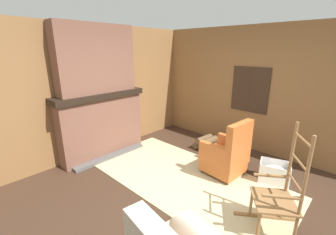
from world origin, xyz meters
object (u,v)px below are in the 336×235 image
(laundry_basket, at_px, (274,172))
(storage_case, at_px, (111,87))
(oil_lamp_vase, at_px, (72,90))
(firewood_stack, at_px, (207,143))
(rocking_chair, at_px, (278,200))
(armchair, at_px, (226,156))
(decorative_plate_on_mantel, at_px, (96,85))

(laundry_basket, height_order, storage_case, storage_case)
(laundry_basket, distance_m, oil_lamp_vase, 3.78)
(storage_case, bearing_deg, firewood_stack, 43.53)
(firewood_stack, distance_m, oil_lamp_vase, 2.96)
(oil_lamp_vase, distance_m, storage_case, 0.81)
(rocking_chair, bearing_deg, firewood_stack, -70.64)
(armchair, distance_m, decorative_plate_on_mantel, 2.79)
(rocking_chair, distance_m, firewood_stack, 2.44)
(rocking_chair, distance_m, decorative_plate_on_mantel, 3.60)
(oil_lamp_vase, xyz_separation_m, decorative_plate_on_mantel, (-0.02, 0.49, 0.04))
(armchair, bearing_deg, decorative_plate_on_mantel, 28.16)
(armchair, xyz_separation_m, oil_lamp_vase, (-2.33, -1.53, 1.06))
(oil_lamp_vase, bearing_deg, storage_case, 89.99)
(storage_case, bearing_deg, laundry_basket, 19.46)
(armchair, relative_size, oil_lamp_vase, 3.57)
(armchair, relative_size, storage_case, 3.71)
(firewood_stack, distance_m, decorative_plate_on_mantel, 2.64)
(armchair, xyz_separation_m, storage_case, (-2.33, -0.72, 1.02))
(oil_lamp_vase, relative_size, decorative_plate_on_mantel, 0.99)
(laundry_basket, relative_size, oil_lamp_vase, 1.92)
(laundry_basket, height_order, decorative_plate_on_mantel, decorative_plate_on_mantel)
(laundry_basket, bearing_deg, firewood_stack, 168.14)
(firewood_stack, xyz_separation_m, oil_lamp_vase, (-1.47, -2.21, 1.30))
(rocking_chair, xyz_separation_m, storage_case, (-3.42, 0.04, 0.95))
(rocking_chair, relative_size, oil_lamp_vase, 4.73)
(firewood_stack, bearing_deg, storage_case, -136.47)
(decorative_plate_on_mantel, bearing_deg, rocking_chair, 4.67)
(firewood_stack, distance_m, storage_case, 2.39)
(rocking_chair, bearing_deg, armchair, -69.04)
(rocking_chair, distance_m, laundry_basket, 1.21)
(laundry_basket, bearing_deg, rocking_chair, -70.94)
(armchair, height_order, firewood_stack, armchair)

